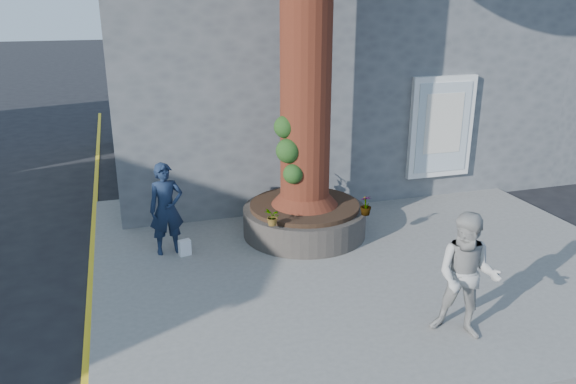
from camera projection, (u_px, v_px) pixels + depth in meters
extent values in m
plane|color=black|center=(297.00, 295.00, 8.66)|extent=(120.00, 120.00, 0.00)
cube|color=slate|center=(360.00, 253.00, 9.96)|extent=(9.00, 8.00, 0.12)
cube|color=yellow|center=(90.00, 293.00, 8.72)|extent=(0.10, 30.00, 0.01)
cube|color=#525558|center=(303.00, 52.00, 14.87)|extent=(10.00, 8.00, 6.00)
cube|color=white|center=(441.00, 127.00, 12.13)|extent=(1.50, 0.12, 2.20)
cube|color=silver|center=(443.00, 128.00, 12.08)|extent=(1.25, 0.04, 1.95)
cube|color=silver|center=(444.00, 123.00, 12.03)|extent=(0.90, 0.02, 1.30)
cube|color=#525558|center=(552.00, 45.00, 17.09)|extent=(6.00, 8.00, 6.00)
cylinder|color=black|center=(304.00, 221.00, 10.56)|extent=(2.30, 2.30, 0.52)
cylinder|color=black|center=(305.00, 206.00, 10.47)|extent=(2.04, 2.04, 0.08)
cone|color=#401710|center=(305.00, 186.00, 10.34)|extent=(1.24, 1.24, 0.70)
sphere|color=#174115|center=(288.00, 151.00, 9.81)|extent=(0.44, 0.44, 0.44)
sphere|color=#174115|center=(293.00, 174.00, 9.86)|extent=(0.36, 0.36, 0.36)
sphere|color=#174115|center=(285.00, 127.00, 9.78)|extent=(0.40, 0.40, 0.40)
imported|color=#142139|center=(166.00, 209.00, 9.60)|extent=(0.62, 0.44, 1.62)
imported|color=#9E9C97|center=(467.00, 276.00, 7.18)|extent=(1.05, 1.03, 1.71)
cube|color=white|center=(185.00, 248.00, 9.70)|extent=(0.22, 0.16, 0.28)
imported|color=gray|center=(315.00, 178.00, 11.29)|extent=(0.25, 0.26, 0.41)
imported|color=gray|center=(314.00, 182.00, 11.08)|extent=(0.28, 0.28, 0.37)
imported|color=gray|center=(366.00, 205.00, 9.86)|extent=(0.20, 0.20, 0.36)
imported|color=gray|center=(273.00, 217.00, 9.40)|extent=(0.28, 0.31, 0.31)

